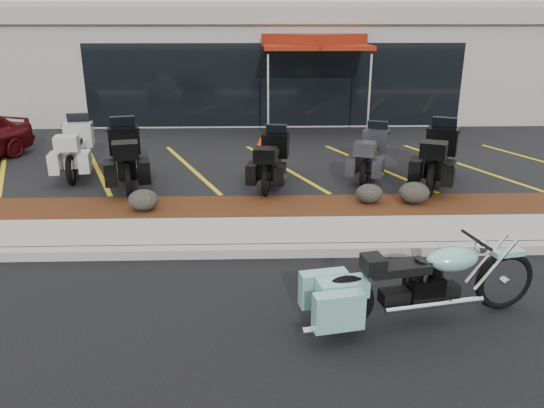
{
  "coord_description": "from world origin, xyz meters",
  "views": [
    {
      "loc": [
        -0.63,
        -6.65,
        3.48
      ],
      "look_at": [
        -0.38,
        1.2,
        0.74
      ],
      "focal_mm": 35.0,
      "sensor_mm": 36.0,
      "label": 1
    }
  ],
  "objects_px": {
    "traffic_cone": "(262,141)",
    "touring_white": "(81,140)",
    "hero_cruiser": "(505,272)",
    "popup_canopy": "(315,43)"
  },
  "relations": [
    {
      "from": "traffic_cone",
      "to": "touring_white",
      "type": "bearing_deg",
      "value": -159.54
    },
    {
      "from": "hero_cruiser",
      "to": "touring_white",
      "type": "xyz_separation_m",
      "value": [
        -7.24,
        6.67,
        0.27
      ]
    },
    {
      "from": "traffic_cone",
      "to": "popup_canopy",
      "type": "xyz_separation_m",
      "value": [
        1.67,
        2.79,
        2.45
      ]
    },
    {
      "from": "touring_white",
      "to": "popup_canopy",
      "type": "xyz_separation_m",
      "value": [
        6.0,
        4.41,
        2.02
      ]
    },
    {
      "from": "touring_white",
      "to": "traffic_cone",
      "type": "bearing_deg",
      "value": -78.38
    },
    {
      "from": "hero_cruiser",
      "to": "traffic_cone",
      "type": "height_order",
      "value": "hero_cruiser"
    },
    {
      "from": "traffic_cone",
      "to": "popup_canopy",
      "type": "distance_m",
      "value": 4.08
    },
    {
      "from": "hero_cruiser",
      "to": "traffic_cone",
      "type": "distance_m",
      "value": 8.78
    },
    {
      "from": "touring_white",
      "to": "popup_canopy",
      "type": "height_order",
      "value": "popup_canopy"
    },
    {
      "from": "hero_cruiser",
      "to": "popup_canopy",
      "type": "bearing_deg",
      "value": 85.28
    }
  ]
}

